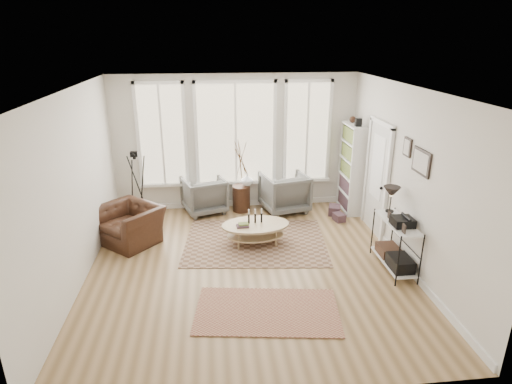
{
  "coord_description": "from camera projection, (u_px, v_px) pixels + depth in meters",
  "views": [
    {
      "loc": [
        -0.56,
        -6.23,
        3.64
      ],
      "look_at": [
        0.2,
        0.6,
        1.1
      ],
      "focal_mm": 30.0,
      "sensor_mm": 36.0,
      "label": 1
    }
  ],
  "objects": [
    {
      "name": "wall_art",
      "position": [
        417.0,
        158.0,
        6.5
      ],
      "size": [
        0.04,
        0.88,
        0.44
      ],
      "color": "black",
      "rests_on": "ground"
    },
    {
      "name": "coffee_table",
      "position": [
        255.0,
        228.0,
        7.83
      ],
      "size": [
        1.29,
        0.87,
        0.57
      ],
      "color": "tan",
      "rests_on": "ground"
    },
    {
      "name": "rug_main",
      "position": [
        255.0,
        242.0,
        7.98
      ],
      "size": [
        2.76,
        2.19,
        0.01
      ],
      "primitive_type": "cube",
      "rotation": [
        0.0,
        0.0,
        -0.1
      ],
      "color": "brown",
      "rests_on": "ground"
    },
    {
      "name": "door",
      "position": [
        377.0,
        176.0,
        8.08
      ],
      "size": [
        0.09,
        1.06,
        2.22
      ],
      "color": "silver",
      "rests_on": "ground"
    },
    {
      "name": "vase",
      "position": [
        247.0,
        180.0,
        9.19
      ],
      "size": [
        0.33,
        0.33,
        0.27
      ],
      "primitive_type": "imported",
      "rotation": [
        0.0,
        0.0,
        0.37
      ],
      "color": "silver",
      "rests_on": "side_table"
    },
    {
      "name": "bookcase",
      "position": [
        352.0,
        168.0,
        9.13
      ],
      "size": [
        0.31,
        0.85,
        2.06
      ],
      "color": "white",
      "rests_on": "ground"
    },
    {
      "name": "accent_chair",
      "position": [
        130.0,
        224.0,
        7.89
      ],
      "size": [
        1.42,
        1.41,
        0.69
      ],
      "primitive_type": "imported",
      "rotation": [
        0.0,
        0.0,
        -0.72
      ],
      "color": "#381F13",
      "rests_on": "ground"
    },
    {
      "name": "room",
      "position": [
        249.0,
        186.0,
        6.66
      ],
      "size": [
        5.5,
        5.54,
        2.9
      ],
      "color": "#9E7D53",
      "rests_on": "ground"
    },
    {
      "name": "low_shelf",
      "position": [
        396.0,
        240.0,
        6.93
      ],
      "size": [
        0.38,
        1.08,
        1.3
      ],
      "color": "white",
      "rests_on": "ground"
    },
    {
      "name": "side_table",
      "position": [
        241.0,
        177.0,
        9.14
      ],
      "size": [
        0.38,
        0.38,
        1.6
      ],
      "color": "#381F13",
      "rests_on": "ground"
    },
    {
      "name": "book_stack_near",
      "position": [
        334.0,
        210.0,
        9.17
      ],
      "size": [
        0.33,
        0.37,
        0.2
      ],
      "primitive_type": "cube",
      "rotation": [
        0.0,
        0.0,
        -0.36
      ],
      "color": "brown",
      "rests_on": "ground"
    },
    {
      "name": "tripod_camera",
      "position": [
        138.0,
        189.0,
        8.76
      ],
      "size": [
        0.51,
        0.51,
        1.45
      ],
      "color": "black",
      "rests_on": "ground"
    },
    {
      "name": "armchair_right",
      "position": [
        284.0,
        192.0,
        9.27
      ],
      "size": [
        1.1,
        1.12,
        0.85
      ],
      "primitive_type": "imported",
      "rotation": [
        0.0,
        0.0,
        3.38
      ],
      "color": "#61615C",
      "rests_on": "ground"
    },
    {
      "name": "bay_window",
      "position": [
        236.0,
        136.0,
        9.1
      ],
      "size": [
        4.14,
        0.12,
        2.24
      ],
      "color": "#D2BB80",
      "rests_on": "ground"
    },
    {
      "name": "armchair_left",
      "position": [
        204.0,
        195.0,
        9.21
      ],
      "size": [
        1.06,
        1.08,
        0.78
      ],
      "primitive_type": "imported",
      "rotation": [
        0.0,
        0.0,
        3.46
      ],
      "color": "#61615C",
      "rests_on": "ground"
    },
    {
      "name": "rug_runner",
      "position": [
        267.0,
        311.0,
        5.97
      ],
      "size": [
        2.12,
        1.37,
        0.01
      ],
      "primitive_type": "cube",
      "rotation": [
        0.0,
        0.0,
        -0.14
      ],
      "color": "brown",
      "rests_on": "ground"
    },
    {
      "name": "book_stack_far",
      "position": [
        339.0,
        217.0,
        8.85
      ],
      "size": [
        0.25,
        0.29,
        0.16
      ],
      "primitive_type": "cube",
      "rotation": [
        0.0,
        0.0,
        0.23
      ],
      "color": "brown",
      "rests_on": "ground"
    }
  ]
}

